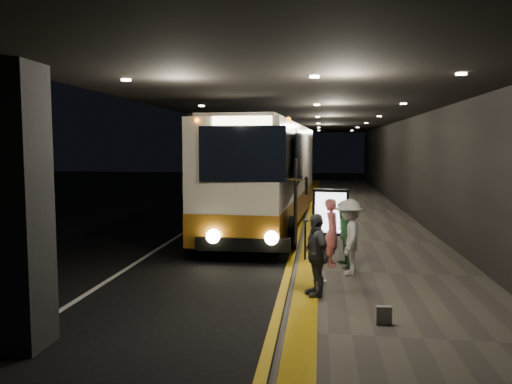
# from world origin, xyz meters

# --- Properties ---
(ground) EXTENTS (90.00, 90.00, 0.00)m
(ground) POSITION_xyz_m (0.00, 0.00, 0.00)
(ground) COLOR black
(lane_line_white) EXTENTS (0.12, 50.00, 0.01)m
(lane_line_white) POSITION_xyz_m (-1.80, 5.00, 0.01)
(lane_line_white) COLOR silver
(lane_line_white) RESTS_ON ground
(kerb_stripe_yellow) EXTENTS (0.18, 50.00, 0.01)m
(kerb_stripe_yellow) POSITION_xyz_m (2.35, 5.00, 0.01)
(kerb_stripe_yellow) COLOR gold
(kerb_stripe_yellow) RESTS_ON ground
(sidewalk) EXTENTS (4.50, 50.00, 0.15)m
(sidewalk) POSITION_xyz_m (4.75, 5.00, 0.07)
(sidewalk) COLOR #514C44
(sidewalk) RESTS_ON ground
(tactile_strip) EXTENTS (0.50, 50.00, 0.01)m
(tactile_strip) POSITION_xyz_m (2.85, 5.00, 0.16)
(tactile_strip) COLOR gold
(tactile_strip) RESTS_ON sidewalk
(terminal_wall) EXTENTS (0.10, 50.00, 6.00)m
(terminal_wall) POSITION_xyz_m (7.00, 5.00, 3.00)
(terminal_wall) COLOR black
(terminal_wall) RESTS_ON ground
(support_columns) EXTENTS (0.80, 24.80, 4.40)m
(support_columns) POSITION_xyz_m (-1.50, 4.00, 2.20)
(support_columns) COLOR black
(support_columns) RESTS_ON ground
(canopy) EXTENTS (9.00, 50.00, 0.40)m
(canopy) POSITION_xyz_m (2.50, 5.00, 4.60)
(canopy) COLOR black
(canopy) RESTS_ON support_columns
(coach_main) EXTENTS (3.25, 12.71, 3.93)m
(coach_main) POSITION_xyz_m (1.11, 3.90, 1.89)
(coach_main) COLOR beige
(coach_main) RESTS_ON ground
(coach_second) EXTENTS (3.07, 12.08, 3.76)m
(coach_second) POSITION_xyz_m (0.97, 18.06, 1.81)
(coach_second) COLOR beige
(coach_second) RESTS_ON ground
(passenger_boarding) EXTENTS (0.41, 0.62, 1.69)m
(passenger_boarding) POSITION_xyz_m (3.44, -2.55, 1.00)
(passenger_boarding) COLOR #C65C62
(passenger_boarding) RESTS_ON sidewalk
(passenger_waiting_green) EXTENTS (0.62, 0.87, 1.65)m
(passenger_waiting_green) POSITION_xyz_m (3.72, -2.67, 0.97)
(passenger_waiting_green) COLOR #41764B
(passenger_waiting_green) RESTS_ON sidewalk
(passenger_waiting_white) EXTENTS (0.63, 1.19, 1.78)m
(passenger_waiting_white) POSITION_xyz_m (3.80, -3.43, 1.04)
(passenger_waiting_white) COLOR beige
(passenger_waiting_white) RESTS_ON sidewalk
(passenger_waiting_grey) EXTENTS (0.84, 1.10, 1.67)m
(passenger_waiting_grey) POSITION_xyz_m (3.06, -5.19, 0.99)
(passenger_waiting_grey) COLOR #4C4C51
(passenger_waiting_grey) RESTS_ON sidewalk
(bag_polka) EXTENTS (0.26, 0.13, 0.31)m
(bag_polka) POSITION_xyz_m (4.21, -6.69, 0.31)
(bag_polka) COLOR black
(bag_polka) RESTS_ON sidewalk
(bag_plain) EXTENTS (0.23, 0.15, 0.28)m
(bag_plain) POSITION_xyz_m (3.17, -5.07, 0.29)
(bag_plain) COLOR silver
(bag_plain) RESTS_ON sidewalk
(info_sign) EXTENTS (0.91, 0.23, 1.92)m
(info_sign) POSITION_xyz_m (3.39, -2.45, 1.45)
(info_sign) COLOR black
(info_sign) RESTS_ON sidewalk
(stanchion_post) EXTENTS (0.05, 0.05, 1.05)m
(stanchion_post) POSITION_xyz_m (2.75, -2.05, 0.68)
(stanchion_post) COLOR black
(stanchion_post) RESTS_ON sidewalk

